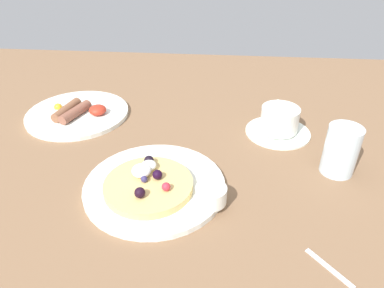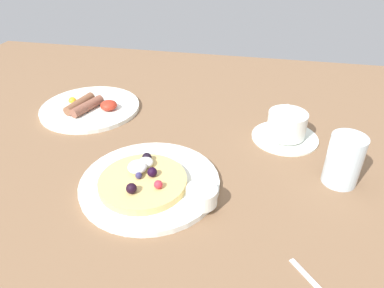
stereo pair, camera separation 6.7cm
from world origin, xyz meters
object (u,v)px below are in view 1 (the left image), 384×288
(syrup_ramekin, at_px, (211,194))
(coffee_cup, at_px, (280,118))
(pancake_plate, at_px, (155,186))
(breakfast_plate, at_px, (78,114))
(water_glass, at_px, (341,150))
(coffee_saucer, at_px, (278,131))

(syrup_ramekin, relative_size, coffee_cup, 0.47)
(pancake_plate, xyz_separation_m, syrup_ramekin, (0.10, -0.04, 0.02))
(breakfast_plate, bearing_deg, coffee_cup, -4.70)
(syrup_ramekin, distance_m, water_glass, 0.27)
(pancake_plate, bearing_deg, coffee_saucer, 41.42)
(pancake_plate, relative_size, coffee_saucer, 1.76)
(coffee_saucer, height_order, coffee_cup, coffee_cup)
(syrup_ramekin, height_order, water_glass, water_glass)
(pancake_plate, relative_size, coffee_cup, 2.25)
(syrup_ramekin, bearing_deg, water_glass, 26.88)
(breakfast_plate, distance_m, coffee_saucer, 0.49)
(syrup_ramekin, relative_size, coffee_saucer, 0.36)
(breakfast_plate, bearing_deg, pancake_plate, -47.12)
(pancake_plate, xyz_separation_m, coffee_cup, (0.25, 0.22, 0.03))
(coffee_saucer, xyz_separation_m, water_glass, (0.10, -0.14, 0.04))
(pancake_plate, distance_m, syrup_ramekin, 0.11)
(syrup_ramekin, height_order, coffee_cup, coffee_cup)
(pancake_plate, relative_size, breakfast_plate, 1.03)
(pancake_plate, bearing_deg, syrup_ramekin, -20.83)
(breakfast_plate, relative_size, water_glass, 2.55)
(syrup_ramekin, bearing_deg, coffee_cup, 61.07)
(syrup_ramekin, xyz_separation_m, coffee_saucer, (0.14, 0.26, -0.02))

